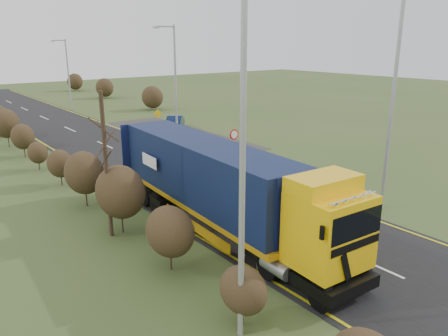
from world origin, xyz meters
TOP-DOWN VIEW (x-y plane):
  - ground at (0.00, 0.00)m, footprint 160.00×160.00m
  - road at (0.00, 10.00)m, footprint 8.00×120.00m
  - layby at (6.50, 20.00)m, footprint 6.00×18.00m
  - lane_markings at (0.00, 9.69)m, footprint 7.52×116.00m
  - hedgerow at (-6.00, 7.89)m, footprint 2.24×102.04m
  - lorry at (-2.72, 1.40)m, footprint 3.05×14.04m
  - car_red_hatchback at (5.70, 20.45)m, footprint 2.97×4.28m
  - car_blue_sedan at (7.94, 22.28)m, footprint 3.47×3.88m
  - streetlight_near at (5.21, -1.10)m, footprint 2.17×0.21m
  - streetlight_mid at (5.68, 18.55)m, footprint 1.94×0.18m
  - streetlight_far at (4.52, 40.75)m, footprint 1.73×0.18m
  - left_pole at (-6.34, -4.28)m, footprint 0.16×0.16m
  - speed_sign at (4.24, 9.07)m, footprint 0.68×0.10m
  - warning_board at (5.79, 21.73)m, footprint 0.80×0.11m

SIDE VIEW (x-z plane):
  - ground at x=0.00m, z-range 0.00..0.00m
  - road at x=0.00m, z-range 0.00..0.02m
  - layby at x=6.50m, z-range 0.00..0.02m
  - lane_markings at x=0.00m, z-range 0.03..0.03m
  - car_blue_sedan at x=7.94m, z-range 0.00..1.28m
  - car_red_hatchback at x=5.70m, z-range 0.00..1.35m
  - warning_board at x=5.79m, z-range 0.25..2.34m
  - hedgerow at x=-6.00m, z-range -1.41..4.64m
  - speed_sign at x=4.24m, z-range 0.50..2.97m
  - lorry at x=-2.72m, z-range 0.26..4.14m
  - streetlight_far at x=4.52m, z-range 0.39..8.49m
  - left_pole at x=-6.34m, z-range 0.00..8.90m
  - streetlight_mid at x=5.68m, z-range 0.47..9.59m
  - streetlight_near at x=5.21m, z-range 0.56..10.83m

